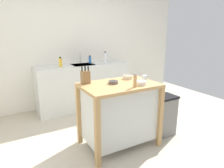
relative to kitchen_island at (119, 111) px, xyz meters
name	(u,v)px	position (x,y,z in m)	size (l,w,h in m)	color
ground_plane	(130,143)	(0.14, -0.07, -0.50)	(6.02, 6.02, 0.00)	#BCB29E
wall_back	(77,44)	(0.14, 1.97, 0.80)	(5.02, 0.10, 2.60)	silver
kitchen_island	(119,111)	(0.00, 0.00, 0.00)	(1.01, 0.68, 0.90)	tan
knife_block	(85,77)	(-0.39, 0.24, 0.48)	(0.11, 0.09, 0.24)	olive
bowl_stoneware_deep	(113,82)	(-0.07, 0.05, 0.42)	(0.13, 0.13, 0.04)	#564C47
bowl_ceramic_small	(128,77)	(0.25, 0.18, 0.42)	(0.14, 0.14, 0.05)	beige
bowl_ceramic_wide	(141,83)	(0.22, -0.18, 0.42)	(0.14, 0.14, 0.05)	silver
drinking_cup	(144,78)	(0.37, -0.06, 0.44)	(0.07, 0.07, 0.09)	silver
pepper_grinder	(135,80)	(0.09, -0.23, 0.48)	(0.04, 0.04, 0.18)	tan
trash_bin	(163,115)	(0.75, -0.09, -0.18)	(0.36, 0.28, 0.63)	slate
sink_counter	(83,86)	(0.11, 1.62, -0.04)	(1.90, 0.60, 0.92)	silver
sink_faucet	(80,58)	(0.11, 1.76, 0.53)	(0.02, 0.02, 0.22)	#B7BCC1
bottle_dish_soap	(105,57)	(0.63, 1.61, 0.53)	(0.06, 0.06, 0.24)	white
bottle_spray_cleaner	(60,62)	(-0.36, 1.54, 0.50)	(0.06, 0.06, 0.19)	yellow
bottle_hand_soap	(90,60)	(0.29, 1.67, 0.49)	(0.06, 0.06, 0.17)	blue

